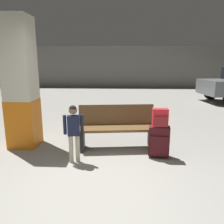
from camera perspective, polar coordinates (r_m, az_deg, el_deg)
name	(u,v)px	position (r m, az deg, el deg)	size (l,w,h in m)	color
ground_plane	(110,121)	(7.04, -0.41, -2.27)	(18.00, 18.00, 0.10)	gray
garage_back_wall	(118,67)	(15.66, 1.44, 11.40)	(18.00, 0.12, 2.80)	slate
structural_pillar	(21,84)	(4.97, -22.30, 6.57)	(0.57, 0.57, 2.67)	orange
bench	(117,127)	(4.66, 1.29, -3.90)	(1.65, 0.70, 0.89)	brown
suitcase	(159,141)	(4.31, 11.91, -7.30)	(0.40, 0.27, 0.60)	#471419
backpack_bright	(160,118)	(4.17, 12.20, -1.49)	(0.28, 0.19, 0.34)	red
child	(73,128)	(3.97, -9.82, -4.02)	(0.35, 0.20, 1.05)	beige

